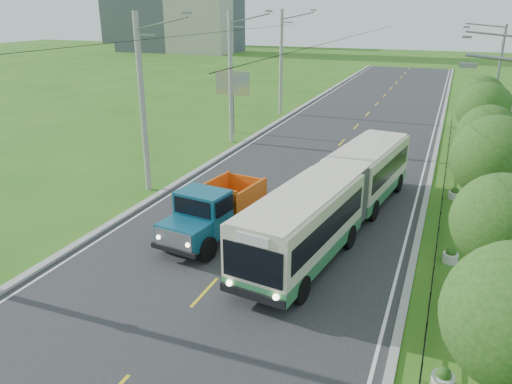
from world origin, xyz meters
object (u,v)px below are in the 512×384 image
Objects in this scene: tree_second at (502,226)px; planter_mid at (454,194)px; planter_front at (443,379)px; tree_fifth at (485,113)px; pole_far at (281,62)px; billboard_left at (233,87)px; pole_mid at (231,77)px; pole_near at (143,104)px; streetlight_mid at (509,116)px; dump_truck at (214,208)px; tree_back at (482,100)px; planter_near at (450,256)px; planter_far at (457,157)px; streetlight_far at (495,81)px; tree_third at (495,162)px; tree_fourth at (488,138)px; bus at (338,194)px.

tree_second is 12.36m from planter_mid.
planter_front is 1.00× the size of planter_mid.
pole_far is at bearing 144.64° from tree_fifth.
billboard_left reaches higher than planter_mid.
pole_mid is 1.72× the size of tree_fifth.
pole_near is 1.72× the size of tree_fifth.
pole_near reaches higher than streetlight_mid.
pole_mid is at bearing 118.93° from dump_truck.
tree_back is at bearing -20.74° from pole_far.
planter_near is at bearing -10.09° from pole_near.
planter_far is at bearing 90.00° from planter_near.
pole_near is 14.93× the size of planter_far.
streetlight_far is at bearing 84.29° from tree_fifth.
tree_back is at bearing -112.92° from streetlight_far.
tree_second is 0.96× the size of tree_back.
dump_truck is (-11.66, -3.59, -2.53)m from tree_third.
streetlight_mid is (18.90, 5.00, -0.19)m from pole_near.
tree_second is 20.16m from planter_far.
tree_fourth is 9.52m from bus.
tree_fifth is 6.00m from tree_back.
tree_second is at bearing -30.85° from bus.
pole_near is 17.79m from planter_near.
tree_third is 8.96× the size of planter_front.
billboard_left is (-19.36, 21.86, 0.35)m from tree_second.
tree_fifth reaches higher than planter_mid.
tree_third is 5.98m from streetlight_mid.
pole_mid is at bearing 90.00° from pole_near.
planter_mid is (-1.26, -6.14, -3.57)m from tree_fifth.
tree_third is 7.04m from planter_mid.
streetlight_far is (0.79, 25.86, 1.38)m from tree_second.
planter_far is (-1.26, 19.86, -3.23)m from tree_second.
billboard_left is 21.07m from bus.
tree_third is 6.89m from bus.
planter_mid is at bearing 96.05° from tree_second.
streetlight_far is at bearing 69.54° from dump_truck.
pole_mid is 14.93× the size of planter_mid.
planter_far is (-2.04, -6.00, -4.62)m from streetlight_far.
tree_second is 7.91× the size of planter_front.
pole_near is at bearing -165.19° from streetlight_mid.
tree_second reaches higher than planter_front.
pole_far is 1.10× the size of streetlight_mid.
streetlight_mid is (0.79, 11.86, 1.38)m from tree_second.
billboard_left is (-1.24, 15.00, -1.23)m from pole_near.
planter_near is at bearing -93.57° from tree_back.
pole_far is 26.80m from streetlight_mid.
tree_fifth reaches higher than planter_near.
pole_near is at bearing -136.59° from tree_back.
pole_near is at bearing -90.00° from pole_far.
planter_mid is at bearing 49.75° from dump_truck.
tree_fifth is 8.66× the size of planter_front.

